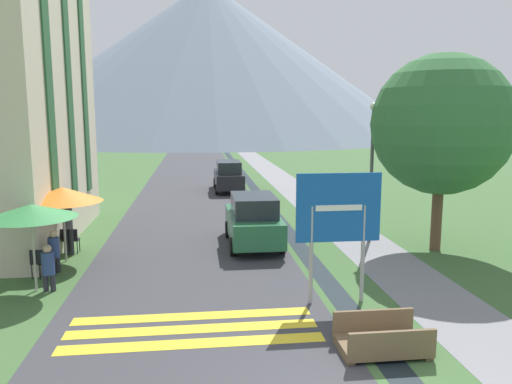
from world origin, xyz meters
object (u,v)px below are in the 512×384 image
(footbridge, at_px, (382,340))
(person_standing_terrace, at_px, (68,224))
(person_seated_near, at_px, (54,249))
(streetlamp, at_px, (372,160))
(parked_car_near, at_px, (253,220))
(cafe_umbrella_middle_orange, at_px, (62,195))
(tree_by_path, at_px, (442,125))
(cafe_chair_far_left, at_px, (64,238))
(cafe_chair_near_left, at_px, (46,261))
(cafe_chair_far_right, at_px, (72,238))
(road_sign, at_px, (338,218))
(cafe_umbrella_front_green, at_px, (31,211))
(person_seated_far, at_px, (48,266))
(cafe_chair_near_right, at_px, (39,261))
(cafe_chair_middle, at_px, (47,250))
(parked_car_far, at_px, (228,176))

(footbridge, distance_m, person_standing_terrace, 11.04)
(person_seated_near, distance_m, streetlamp, 10.91)
(parked_car_near, xyz_separation_m, person_standing_terrace, (-6.20, -0.46, 0.13))
(person_seated_near, bearing_deg, cafe_umbrella_middle_orange, 87.53)
(parked_car_near, distance_m, tree_by_path, 7.12)
(parked_car_near, bearing_deg, streetlamp, -0.23)
(cafe_chair_far_left, distance_m, streetlamp, 10.95)
(footbridge, distance_m, cafe_chair_near_left, 9.50)
(cafe_chair_far_right, height_order, cafe_chair_near_left, same)
(cafe_umbrella_middle_orange, relative_size, streetlamp, 0.49)
(cafe_chair_far_right, bearing_deg, road_sign, -57.90)
(cafe_umbrella_front_green, bearing_deg, person_seated_far, -12.26)
(cafe_umbrella_middle_orange, bearing_deg, cafe_chair_far_right, 90.65)
(cafe_chair_far_left, height_order, cafe_umbrella_middle_orange, cafe_umbrella_middle_orange)
(cafe_chair_near_right, bearing_deg, cafe_umbrella_middle_orange, 103.57)
(footbridge, xyz_separation_m, cafe_umbrella_front_green, (-7.82, 4.36, 1.92))
(cafe_chair_middle, relative_size, cafe_umbrella_front_green, 0.37)
(parked_car_near, relative_size, cafe_chair_far_right, 4.81)
(person_standing_terrace, bearing_deg, person_seated_near, -88.81)
(person_seated_near, bearing_deg, footbridge, -37.29)
(cafe_chair_near_left, relative_size, person_standing_terrace, 0.48)
(road_sign, bearing_deg, streetlamp, 63.20)
(cafe_chair_near_right, xyz_separation_m, streetlamp, (10.72, 2.79, 2.47))
(cafe_chair_near_left, bearing_deg, person_standing_terrace, 88.64)
(cafe_umbrella_front_green, distance_m, tree_by_path, 12.79)
(parked_car_near, xyz_separation_m, cafe_umbrella_front_green, (-6.22, -3.88, 1.24))
(cafe_chair_near_right, distance_m, person_standing_terrace, 2.42)
(person_seated_near, relative_size, tree_by_path, 0.19)
(person_standing_terrace, bearing_deg, parked_car_far, 64.82)
(streetlamp, relative_size, tree_by_path, 0.76)
(cafe_chair_near_right, bearing_deg, cafe_chair_middle, 119.90)
(parked_car_near, xyz_separation_m, cafe_chair_far_left, (-6.41, -0.25, -0.40))
(cafe_chair_middle, distance_m, person_seated_near, 0.80)
(cafe_chair_near_left, height_order, person_seated_near, person_seated_near)
(cafe_chair_near_right, relative_size, cafe_chair_far_right, 1.00)
(cafe_chair_far_right, distance_m, person_seated_far, 3.65)
(parked_car_near, height_order, person_standing_terrace, parked_car_near)
(streetlamp, bearing_deg, person_standing_terrace, -177.55)
(cafe_umbrella_middle_orange, bearing_deg, parked_car_far, 66.35)
(road_sign, relative_size, cafe_umbrella_front_green, 1.39)
(cafe_chair_far_right, height_order, streetlamp, streetlamp)
(tree_by_path, bearing_deg, cafe_chair_near_right, -173.34)
(cafe_chair_near_right, relative_size, cafe_umbrella_middle_orange, 0.35)
(cafe_chair_far_left, distance_m, cafe_chair_far_right, 0.29)
(parked_car_far, xyz_separation_m, cafe_umbrella_middle_orange, (-6.06, -13.84, 1.24))
(parked_car_near, xyz_separation_m, person_seated_near, (-6.16, -2.33, -0.21))
(cafe_umbrella_front_green, bearing_deg, cafe_umbrella_middle_orange, 87.62)
(road_sign, xyz_separation_m, person_seated_near, (-7.59, 3.29, -1.45))
(cafe_chair_near_right, bearing_deg, person_seated_far, -36.66)
(road_sign, height_order, tree_by_path, tree_by_path)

